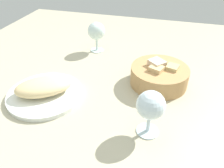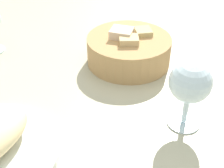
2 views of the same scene
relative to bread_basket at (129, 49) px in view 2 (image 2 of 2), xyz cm
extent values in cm
cube|color=#B7AF91|center=(-16.29, -2.90, -4.38)|extent=(140.00, 140.00, 2.00)
cylinder|color=tan|center=(-0.01, -0.01, -0.23)|extent=(19.30, 19.30, 6.30)
cube|color=tan|center=(3.88, 0.61, 2.01)|extent=(4.58, 4.87, 4.08)
cube|color=beige|center=(-1.35, 1.14, 2.40)|extent=(6.61, 6.56, 4.91)
cube|color=#D5B47D|center=(-1.15, -2.04, 2.27)|extent=(5.32, 5.09, 4.20)
cylinder|color=silver|center=(-0.46, -23.11, -3.08)|extent=(5.90, 5.90, 0.60)
cylinder|color=silver|center=(-0.46, -23.11, -0.33)|extent=(1.00, 1.00, 4.90)
sphere|color=silver|center=(-0.46, -23.11, 5.75)|extent=(7.26, 7.26, 7.26)
camera|label=1|loc=(1.34, -64.61, 40.39)|focal=35.31mm
camera|label=2|loc=(-29.26, -55.69, 35.18)|focal=49.62mm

